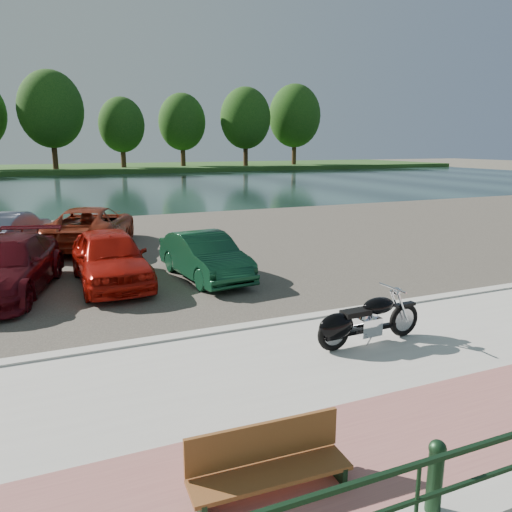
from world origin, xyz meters
The scene contains 16 objects.
ground centered at (0.00, 0.00, 0.00)m, with size 200.00×200.00×0.00m, color #595447.
promenade centered at (0.00, -1.00, 0.05)m, with size 60.00×6.00×0.10m, color #B8B5AD.
pink_path centered at (0.00, -2.50, 0.10)m, with size 60.00×2.00×0.01m, color #955654.
kerb centered at (0.00, 2.00, 0.07)m, with size 60.00×0.30×0.14m, color #B8B5AD.
parking_lot centered at (0.00, 11.00, 0.02)m, with size 60.00×18.00×0.04m, color #3C3730.
river centered at (0.00, 40.00, 0.00)m, with size 120.00×40.00×0.00m, color #192D2B.
far_bank centered at (0.00, 72.00, 0.30)m, with size 120.00×24.00×0.60m, color #22481A.
bollards centered at (-1.67, -3.70, 0.54)m, with size 10.68×0.18×0.81m.
far_trees centered at (4.36, 65.79, 7.49)m, with size 70.25×10.68×12.52m.
motorcycle centered at (0.35, 0.27, 0.56)m, with size 2.33×0.75×1.05m.
park_bench centered at (-2.92, -2.70, 0.43)m, with size 1.82×0.52×0.72m.
car_3 centered at (-5.95, 6.75, 0.76)m, with size 2.03×4.99×1.45m, color #4C0A11.
car_4 centered at (-3.39, 6.66, 0.80)m, with size 1.79×4.44×1.51m, color #AC140B.
car_5 centered at (-0.83, 6.23, 0.69)m, with size 1.38×3.96×1.30m, color #103B23.
car_9 centered at (-6.16, 12.37, 0.78)m, with size 1.57×4.50×1.48m, color slate.
car_10 centered at (-3.37, 12.28, 0.80)m, with size 2.52×5.46×1.52m, color maroon.
Camera 1 is at (-4.94, -7.08, 3.81)m, focal length 35.00 mm.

